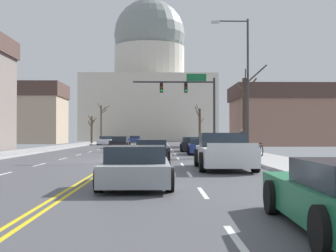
{
  "coord_description": "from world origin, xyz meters",
  "views": [
    {
      "loc": [
        2.4,
        -25.09,
        1.52
      ],
      "look_at": [
        3.32,
        26.1,
        2.42
      ],
      "focal_mm": 47.3,
      "sensor_mm": 36.0,
      "label": 1
    }
  ],
  "objects_px": {
    "sedan_oncoming_02": "(135,140)",
    "pedestrian_00": "(242,140)",
    "street_lamp_right": "(243,75)",
    "sedan_near_00": "(192,144)",
    "bicycle_parked": "(260,150)",
    "sedan_oncoming_00": "(120,143)",
    "signal_gantry": "(192,95)",
    "sedan_near_01": "(201,147)",
    "sedan_near_04": "(137,167)",
    "sedan_near_02": "(152,150)",
    "pickup_truck_near_03": "(224,153)",
    "sedan_oncoming_01": "(106,141)"
  },
  "relations": [
    {
      "from": "sedan_near_04",
      "to": "sedan_near_00",
      "type": "bearing_deg",
      "value": 82.26
    },
    {
      "from": "street_lamp_right",
      "to": "pickup_truck_near_03",
      "type": "relative_size",
      "value": 1.66
    },
    {
      "from": "pickup_truck_near_03",
      "to": "sedan_near_02",
      "type": "bearing_deg",
      "value": 116.46
    },
    {
      "from": "street_lamp_right",
      "to": "pickup_truck_near_03",
      "type": "xyz_separation_m",
      "value": [
        -2.74,
        -9.84,
        -4.7
      ]
    },
    {
      "from": "signal_gantry",
      "to": "pickup_truck_near_03",
      "type": "height_order",
      "value": "signal_gantry"
    },
    {
      "from": "signal_gantry",
      "to": "sedan_near_00",
      "type": "height_order",
      "value": "signal_gantry"
    },
    {
      "from": "bicycle_parked",
      "to": "street_lamp_right",
      "type": "bearing_deg",
      "value": 119.76
    },
    {
      "from": "signal_gantry",
      "to": "pickup_truck_near_03",
      "type": "relative_size",
      "value": 1.47
    },
    {
      "from": "street_lamp_right",
      "to": "pedestrian_00",
      "type": "relative_size",
      "value": 5.26
    },
    {
      "from": "sedan_near_04",
      "to": "sedan_near_02",
      "type": "bearing_deg",
      "value": 89.01
    },
    {
      "from": "sedan_oncoming_02",
      "to": "pedestrian_00",
      "type": "height_order",
      "value": "pedestrian_00"
    },
    {
      "from": "sedan_near_01",
      "to": "bicycle_parked",
      "type": "bearing_deg",
      "value": -56.7
    },
    {
      "from": "sedan_oncoming_00",
      "to": "bicycle_parked",
      "type": "bearing_deg",
      "value": -61.57
    },
    {
      "from": "street_lamp_right",
      "to": "bicycle_parked",
      "type": "distance_m",
      "value": 5.15
    },
    {
      "from": "pickup_truck_near_03",
      "to": "sedan_oncoming_01",
      "type": "relative_size",
      "value": 1.21
    },
    {
      "from": "street_lamp_right",
      "to": "sedan_near_01",
      "type": "bearing_deg",
      "value": 124.55
    },
    {
      "from": "sedan_near_04",
      "to": "sedan_oncoming_02",
      "type": "bearing_deg",
      "value": 93.27
    },
    {
      "from": "sedan_near_04",
      "to": "sedan_oncoming_02",
      "type": "distance_m",
      "value": 61.07
    },
    {
      "from": "sedan_near_00",
      "to": "sedan_near_04",
      "type": "height_order",
      "value": "sedan_near_00"
    },
    {
      "from": "sedan_oncoming_02",
      "to": "street_lamp_right",
      "type": "bearing_deg",
      "value": -77.85
    },
    {
      "from": "sedan_near_01",
      "to": "sedan_near_02",
      "type": "height_order",
      "value": "sedan_near_01"
    },
    {
      "from": "sedan_near_04",
      "to": "bicycle_parked",
      "type": "relative_size",
      "value": 2.63
    },
    {
      "from": "sedan_near_00",
      "to": "sedan_oncoming_01",
      "type": "relative_size",
      "value": 0.99
    },
    {
      "from": "sedan_near_04",
      "to": "sedan_oncoming_00",
      "type": "relative_size",
      "value": 1.02
    },
    {
      "from": "sedan_oncoming_00",
      "to": "bicycle_parked",
      "type": "relative_size",
      "value": 2.57
    },
    {
      "from": "street_lamp_right",
      "to": "signal_gantry",
      "type": "bearing_deg",
      "value": 100.55
    },
    {
      "from": "sedan_oncoming_00",
      "to": "sedan_near_00",
      "type": "bearing_deg",
      "value": -51.04
    },
    {
      "from": "sedan_near_01",
      "to": "pickup_truck_near_03",
      "type": "xyz_separation_m",
      "value": [
        -0.26,
        -13.44,
        0.14
      ]
    },
    {
      "from": "sedan_near_02",
      "to": "sedan_oncoming_00",
      "type": "distance_m",
      "value": 21.8
    },
    {
      "from": "sedan_near_02",
      "to": "sedan_near_04",
      "type": "bearing_deg",
      "value": -90.99
    },
    {
      "from": "sedan_oncoming_02",
      "to": "signal_gantry",
      "type": "bearing_deg",
      "value": -77.18
    },
    {
      "from": "pedestrian_00",
      "to": "sedan_near_01",
      "type": "bearing_deg",
      "value": 173.9
    },
    {
      "from": "sedan_oncoming_01",
      "to": "sedan_oncoming_02",
      "type": "distance_m",
      "value": 13.42
    },
    {
      "from": "sedan_oncoming_00",
      "to": "sedan_near_01",
      "type": "bearing_deg",
      "value": -63.34
    },
    {
      "from": "sedan_near_00",
      "to": "bicycle_parked",
      "type": "bearing_deg",
      "value": -72.03
    },
    {
      "from": "sedan_near_00",
      "to": "sedan_near_04",
      "type": "distance_m",
      "value": 25.72
    },
    {
      "from": "sedan_near_02",
      "to": "bicycle_parked",
      "type": "distance_m",
      "value": 7.02
    },
    {
      "from": "sedan_oncoming_00",
      "to": "sedan_oncoming_01",
      "type": "xyz_separation_m",
      "value": [
        -3.14,
        13.74,
        -0.01
      ]
    },
    {
      "from": "sedan_near_02",
      "to": "sedan_oncoming_02",
      "type": "relative_size",
      "value": 1.0
    },
    {
      "from": "sedan_near_01",
      "to": "sedan_oncoming_00",
      "type": "height_order",
      "value": "sedan_oncoming_00"
    },
    {
      "from": "sedan_oncoming_02",
      "to": "bicycle_parked",
      "type": "bearing_deg",
      "value": -77.29
    },
    {
      "from": "sedan_oncoming_00",
      "to": "sedan_oncoming_02",
      "type": "bearing_deg",
      "value": 89.79
    },
    {
      "from": "sedan_oncoming_02",
      "to": "pedestrian_00",
      "type": "xyz_separation_m",
      "value": [
        10.16,
        -41.59,
        0.54
      ]
    },
    {
      "from": "sedan_near_00",
      "to": "sedan_near_02",
      "type": "xyz_separation_m",
      "value": [
        -3.25,
        -12.75,
        -0.03
      ]
    },
    {
      "from": "sedan_oncoming_00",
      "to": "bicycle_parked",
      "type": "distance_m",
      "value": 22.11
    },
    {
      "from": "sedan_near_00",
      "to": "pickup_truck_near_03",
      "type": "height_order",
      "value": "pickup_truck_near_03"
    },
    {
      "from": "sedan_near_02",
      "to": "sedan_oncoming_01",
      "type": "xyz_separation_m",
      "value": [
        -6.94,
        35.21,
        0.01
      ]
    },
    {
      "from": "signal_gantry",
      "to": "bicycle_parked",
      "type": "height_order",
      "value": "signal_gantry"
    },
    {
      "from": "sedan_near_00",
      "to": "sedan_oncoming_00",
      "type": "bearing_deg",
      "value": 128.96
    },
    {
      "from": "sedan_near_01",
      "to": "bicycle_parked",
      "type": "relative_size",
      "value": 2.49
    }
  ]
}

